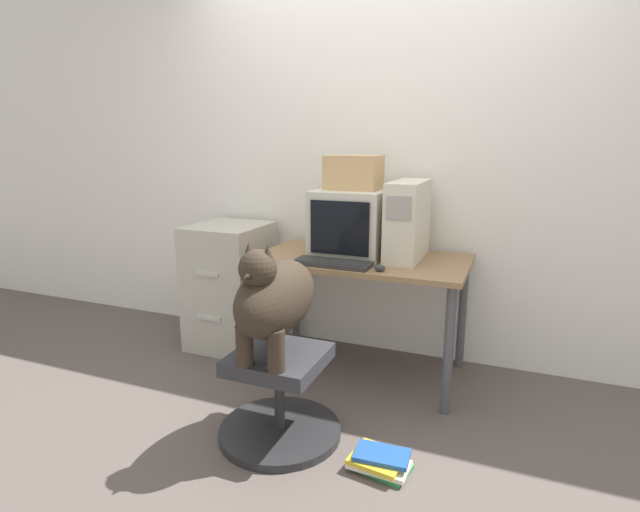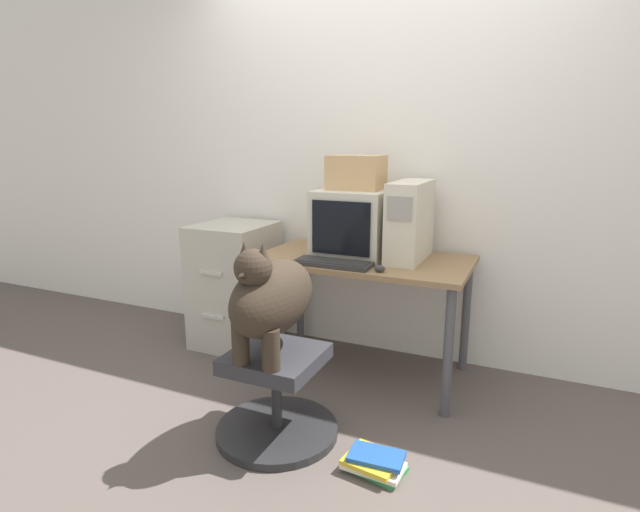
{
  "view_description": "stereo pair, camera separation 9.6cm",
  "coord_description": "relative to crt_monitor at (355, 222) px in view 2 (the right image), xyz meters",
  "views": [
    {
      "loc": [
        0.84,
        -2.37,
        1.39
      ],
      "look_at": [
        -0.11,
        -0.02,
        0.8
      ],
      "focal_mm": 28.0,
      "sensor_mm": 36.0,
      "label": 1
    },
    {
      "loc": [
        0.93,
        -2.33,
        1.39
      ],
      "look_at": [
        -0.11,
        -0.02,
        0.8
      ],
      "focal_mm": 28.0,
      "sensor_mm": 36.0,
      "label": 2
    }
  ],
  "objects": [
    {
      "name": "ground_plane",
      "position": [
        0.08,
        -0.43,
        -0.91
      ],
      "size": [
        12.0,
        12.0,
        0.0
      ],
      "primitive_type": "plane",
      "color": "#564C47"
    },
    {
      "name": "wall_back",
      "position": [
        0.08,
        0.33,
        0.39
      ],
      "size": [
        8.0,
        0.05,
        2.6
      ],
      "color": "white",
      "rests_on": "ground_plane"
    },
    {
      "name": "desk",
      "position": [
        0.08,
        -0.08,
        -0.28
      ],
      "size": [
        1.22,
        0.69,
        0.72
      ],
      "color": "olive",
      "rests_on": "ground_plane"
    },
    {
      "name": "crt_monitor",
      "position": [
        0.0,
        0.0,
        0.0
      ],
      "size": [
        0.42,
        0.48,
        0.38
      ],
      "color": "beige",
      "rests_on": "desk"
    },
    {
      "name": "pc_tower",
      "position": [
        0.33,
        -0.0,
        0.03
      ],
      "size": [
        0.18,
        0.48,
        0.44
      ],
      "color": "beige",
      "rests_on": "desk"
    },
    {
      "name": "keyboard",
      "position": [
        -0.01,
        -0.33,
        -0.18
      ],
      "size": [
        0.43,
        0.16,
        0.03
      ],
      "color": "#2D2D2D",
      "rests_on": "desk"
    },
    {
      "name": "computer_mouse",
      "position": [
        0.27,
        -0.36,
        -0.17
      ],
      "size": [
        0.06,
        0.04,
        0.04
      ],
      "color": "#333333",
      "rests_on": "desk"
    },
    {
      "name": "office_chair",
      "position": [
        -0.06,
        -0.88,
        -0.72
      ],
      "size": [
        0.59,
        0.59,
        0.43
      ],
      "color": "#262628",
      "rests_on": "ground_plane"
    },
    {
      "name": "dog",
      "position": [
        -0.06,
        -0.91,
        -0.21
      ],
      "size": [
        0.28,
        0.58,
        0.55
      ],
      "color": "#33281E",
      "rests_on": "office_chair"
    },
    {
      "name": "filing_cabinet",
      "position": [
        -0.87,
        -0.0,
        -0.49
      ],
      "size": [
        0.48,
        0.53,
        0.84
      ],
      "color": "#B7B2A3",
      "rests_on": "ground_plane"
    },
    {
      "name": "cardboard_box",
      "position": [
        -0.0,
        0.0,
        0.29
      ],
      "size": [
        0.31,
        0.23,
        0.2
      ],
      "color": "tan",
      "rests_on": "crt_monitor"
    },
    {
      "name": "book_stack_floor",
      "position": [
        0.45,
        -0.95,
        -0.87
      ],
      "size": [
        0.27,
        0.22,
        0.08
      ],
      "color": "#2D8C47",
      "rests_on": "ground_plane"
    }
  ]
}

